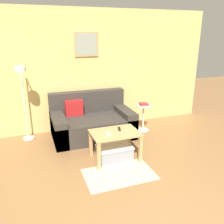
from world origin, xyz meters
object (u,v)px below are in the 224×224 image
at_px(coffee_table, 115,138).
at_px(storage_bin, 114,152).
at_px(floor_lamp, 23,89).
at_px(remote_control, 119,129).
at_px(cell_phone, 108,134).
at_px(book_stack, 144,104).
at_px(side_table, 143,116).
at_px(couch, 92,122).

height_order(coffee_table, storage_bin, coffee_table).
relative_size(floor_lamp, remote_control, 10.03).
distance_m(storage_bin, cell_phone, 0.39).
distance_m(coffee_table, book_stack, 1.42).
height_order(coffee_table, remote_control, remote_control).
xyz_separation_m(coffee_table, remote_control, (0.11, 0.10, 0.12)).
xyz_separation_m(side_table, remote_control, (-0.90, -0.87, 0.15)).
bearing_deg(remote_control, storage_bin, -125.06).
bearing_deg(storage_bin, book_stack, 43.18).
distance_m(coffee_table, floor_lamp, 1.94).
bearing_deg(couch, side_table, -6.50).
bearing_deg(storage_bin, side_table, 43.28).
height_order(couch, coffee_table, couch).
xyz_separation_m(couch, floor_lamp, (-1.27, 0.08, 0.79)).
bearing_deg(coffee_table, remote_control, 40.49).
height_order(floor_lamp, book_stack, floor_lamp).
distance_m(storage_bin, remote_control, 0.41).
distance_m(couch, coffee_table, 1.10).
height_order(floor_lamp, remote_control, floor_lamp).
bearing_deg(storage_bin, couch, 95.37).
distance_m(side_table, cell_phone, 1.52).
bearing_deg(remote_control, cell_phone, -137.10).
xyz_separation_m(storage_bin, side_table, (1.03, 0.97, 0.23)).
xyz_separation_m(coffee_table, storage_bin, (-0.01, -0.01, -0.26)).
height_order(couch, floor_lamp, floor_lamp).
relative_size(couch, side_table, 2.81).
xyz_separation_m(floor_lamp, remote_control, (1.50, -1.08, -0.58)).
bearing_deg(coffee_table, storage_bin, -151.33).
distance_m(couch, floor_lamp, 1.50).
bearing_deg(book_stack, floor_lamp, 174.91).
xyz_separation_m(storage_bin, cell_phone, (-0.11, -0.02, 0.37)).
relative_size(coffee_table, remote_control, 5.33).
height_order(couch, storage_bin, couch).
relative_size(coffee_table, storage_bin, 1.35).
relative_size(couch, remote_control, 10.84).
distance_m(side_table, book_stack, 0.26).
relative_size(coffee_table, book_stack, 3.79).
relative_size(coffee_table, floor_lamp, 0.53).
xyz_separation_m(couch, cell_phone, (-0.01, -1.12, 0.20)).
relative_size(floor_lamp, cell_phone, 10.74).
distance_m(floor_lamp, cell_phone, 1.84).
bearing_deg(cell_phone, side_table, 52.71).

